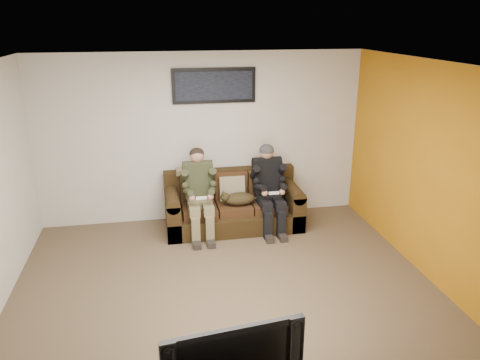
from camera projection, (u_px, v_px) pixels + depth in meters
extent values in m
plane|color=brown|center=(227.00, 290.00, 5.53)|extent=(5.00, 5.00, 0.00)
plane|color=silver|center=(224.00, 65.00, 4.68)|extent=(5.00, 5.00, 0.00)
plane|color=beige|center=(203.00, 138.00, 7.19)|extent=(5.00, 0.00, 5.00)
plane|color=beige|center=(281.00, 304.00, 3.02)|extent=(5.00, 0.00, 5.00)
plane|color=beige|center=(434.00, 174.00, 5.54)|extent=(0.00, 4.50, 4.50)
plane|color=#BA7512|center=(433.00, 174.00, 5.54)|extent=(0.00, 4.50, 4.50)
cube|color=black|center=(233.00, 218.00, 7.18)|extent=(2.04, 0.88, 0.28)
cube|color=black|center=(229.00, 185.00, 7.36)|extent=(2.04, 0.19, 0.56)
cube|color=black|center=(173.00, 214.00, 6.97)|extent=(0.20, 0.88, 0.56)
cube|color=black|center=(291.00, 206.00, 7.29)|extent=(0.20, 0.88, 0.56)
cylinder|color=black|center=(172.00, 197.00, 6.88)|extent=(0.20, 0.88, 0.20)
cylinder|color=black|center=(292.00, 189.00, 7.20)|extent=(0.20, 0.88, 0.20)
cube|color=#3F2613|center=(199.00, 210.00, 6.98)|extent=(0.50, 0.56, 0.13)
cube|color=#3F2613|center=(197.00, 187.00, 7.13)|extent=(0.50, 0.13, 0.41)
cube|color=#3F2613|center=(234.00, 207.00, 7.07)|extent=(0.50, 0.56, 0.13)
cube|color=#3F2613|center=(231.00, 185.00, 7.23)|extent=(0.50, 0.13, 0.41)
cube|color=#3F2613|center=(267.00, 205.00, 7.16)|extent=(0.50, 0.56, 0.13)
cube|color=#3F2613|center=(264.00, 183.00, 7.32)|extent=(0.50, 0.13, 0.41)
cube|color=#8F7F5E|center=(232.00, 188.00, 7.13)|extent=(0.39, 0.19, 0.39)
cube|color=tan|center=(190.00, 171.00, 7.15)|extent=(0.42, 0.20, 0.07)
cube|color=olive|center=(199.00, 202.00, 6.91)|extent=(0.36, 0.30, 0.14)
cube|color=#31351F|center=(198.00, 181.00, 6.90)|extent=(0.40, 0.30, 0.53)
cylinder|color=#31351F|center=(197.00, 167.00, 6.85)|extent=(0.44, 0.18, 0.18)
sphere|color=#AB7562|center=(197.00, 156.00, 6.82)|extent=(0.21, 0.21, 0.21)
cube|color=olive|center=(194.00, 208.00, 6.71)|extent=(0.15, 0.42, 0.13)
cube|color=olive|center=(208.00, 207.00, 6.74)|extent=(0.15, 0.42, 0.13)
cube|color=olive|center=(196.00, 231.00, 6.61)|extent=(0.12, 0.13, 0.41)
cube|color=olive|center=(210.00, 230.00, 6.64)|extent=(0.12, 0.13, 0.41)
cube|color=black|center=(197.00, 244.00, 6.59)|extent=(0.11, 0.26, 0.08)
cube|color=black|center=(211.00, 242.00, 6.62)|extent=(0.11, 0.26, 0.08)
cylinder|color=#31351F|center=(185.00, 177.00, 6.77)|extent=(0.11, 0.30, 0.28)
cylinder|color=#31351F|center=(212.00, 175.00, 6.84)|extent=(0.11, 0.30, 0.28)
cylinder|color=#31351F|center=(188.00, 192.00, 6.62)|extent=(0.14, 0.32, 0.15)
cylinder|color=#31351F|center=(212.00, 190.00, 6.68)|extent=(0.14, 0.32, 0.15)
sphere|color=#AB7562|center=(192.00, 198.00, 6.53)|extent=(0.09, 0.09, 0.09)
sphere|color=#AB7562|center=(210.00, 197.00, 6.58)|extent=(0.09, 0.09, 0.09)
cube|color=white|center=(201.00, 198.00, 6.54)|extent=(0.15, 0.04, 0.03)
ellipsoid|color=black|center=(197.00, 154.00, 6.82)|extent=(0.22, 0.22, 0.17)
cube|color=black|center=(268.00, 197.00, 7.09)|extent=(0.36, 0.30, 0.14)
cube|color=black|center=(267.00, 176.00, 7.08)|extent=(0.40, 0.30, 0.53)
cylinder|color=black|center=(267.00, 163.00, 7.03)|extent=(0.44, 0.18, 0.18)
sphere|color=#A9785E|center=(267.00, 152.00, 7.00)|extent=(0.21, 0.21, 0.21)
cube|color=black|center=(265.00, 203.00, 6.89)|extent=(0.15, 0.42, 0.13)
cube|color=black|center=(278.00, 202.00, 6.93)|extent=(0.15, 0.42, 0.13)
cube|color=black|center=(268.00, 225.00, 6.79)|extent=(0.12, 0.13, 0.41)
cube|color=black|center=(281.00, 224.00, 6.83)|extent=(0.12, 0.13, 0.41)
cube|color=black|center=(269.00, 238.00, 6.77)|extent=(0.11, 0.26, 0.08)
cube|color=black|center=(282.00, 236.00, 6.81)|extent=(0.11, 0.26, 0.08)
cylinder|color=black|center=(255.00, 172.00, 6.95)|extent=(0.11, 0.30, 0.28)
cylinder|color=black|center=(281.00, 171.00, 7.02)|extent=(0.11, 0.30, 0.28)
cylinder|color=black|center=(260.00, 187.00, 6.81)|extent=(0.14, 0.32, 0.15)
cylinder|color=black|center=(283.00, 186.00, 6.87)|extent=(0.14, 0.32, 0.15)
sphere|color=#A9785E|center=(265.00, 193.00, 6.72)|extent=(0.09, 0.09, 0.09)
sphere|color=#A9785E|center=(282.00, 192.00, 6.76)|extent=(0.09, 0.09, 0.09)
cube|color=white|center=(274.00, 193.00, 6.72)|extent=(0.15, 0.04, 0.03)
ellipsoid|color=black|center=(267.00, 150.00, 6.99)|extent=(0.22, 0.22, 0.19)
ellipsoid|color=#403419|center=(239.00, 199.00, 6.96)|extent=(0.47, 0.26, 0.19)
sphere|color=#403419|center=(225.00, 197.00, 6.87)|extent=(0.14, 0.14, 0.14)
cone|color=#403419|center=(224.00, 194.00, 6.81)|extent=(0.04, 0.04, 0.04)
cone|color=#403419|center=(223.00, 192.00, 6.88)|extent=(0.04, 0.04, 0.04)
cylinder|color=#403419|center=(254.00, 199.00, 7.06)|extent=(0.26, 0.13, 0.08)
cube|color=black|center=(214.00, 86.00, 6.94)|extent=(1.25, 0.04, 0.52)
cube|color=black|center=(214.00, 86.00, 6.91)|extent=(1.15, 0.01, 0.42)
imported|color=black|center=(230.00, 355.00, 3.44)|extent=(1.07, 0.26, 0.61)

